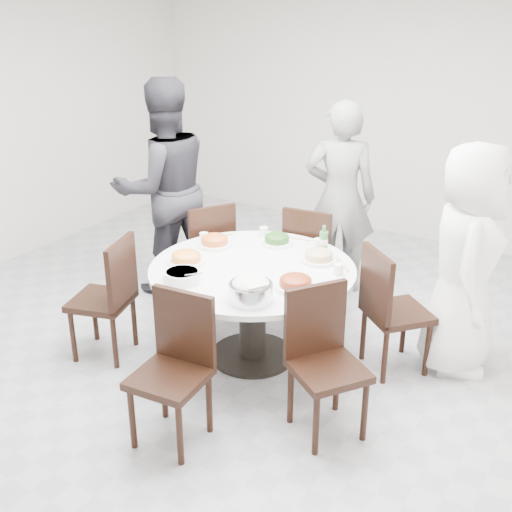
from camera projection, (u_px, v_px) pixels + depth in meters
The scene contains 22 objects.
floor at pixel (245, 343), 5.10m from camera, with size 6.00×6.00×0.01m, color #A3A4A8.
wall_back at pixel (394, 109), 6.91m from camera, with size 6.00×0.01×2.80m, color silver.
dining_table at pixel (252, 313), 4.78m from camera, with size 1.50×1.50×0.75m, color white.
chair_ne at pixel (398, 310), 4.61m from camera, with size 0.42×0.42×0.95m, color black.
chair_n at pixel (314, 257), 5.52m from camera, with size 0.42×0.42×0.95m, color black.
chair_nw at pixel (204, 252), 5.61m from camera, with size 0.42×0.42×0.95m, color black.
chair_sw at pixel (101, 298), 4.79m from camera, with size 0.42×0.42×0.95m, color black.
chair_s at pixel (169, 375), 3.85m from camera, with size 0.42×0.42×0.95m, color black.
chair_se at pixel (329, 367), 3.92m from camera, with size 0.42×0.42×0.95m, color black.
diner_right at pixel (466, 261), 4.51m from camera, with size 0.83×0.54×1.69m, color white.
diner_middle at pixel (340, 198), 5.73m from camera, with size 0.64×0.42×1.75m, color black.
diner_left at pixel (164, 188), 5.70m from camera, with size 0.94×0.73×1.93m, color black.
dish_greens at pixel (277, 241), 5.03m from camera, with size 0.24×0.24×0.06m, color white.
dish_pale at pixel (319, 257), 4.72m from camera, with size 0.26×0.26×0.07m, color white.
dish_orange at pixel (215, 242), 5.00m from camera, with size 0.27×0.27×0.07m, color white.
dish_redbrown at pixel (295, 284), 4.30m from camera, with size 0.28×0.28×0.07m, color white.
dish_tofu at pixel (186, 259), 4.69m from camera, with size 0.28×0.28×0.07m, color white.
rice_bowl at pixel (251, 292), 4.12m from camera, with size 0.29×0.29×0.12m, color silver.
soup_bowl at pixel (182, 276), 4.40m from camera, with size 0.25×0.25×0.08m, color white.
beverage_bottle at pixel (324, 240), 4.83m from camera, with size 0.06×0.06×0.22m, color #2E733D.
tea_cups at pixel (292, 236), 5.10m from camera, with size 0.07×0.07×0.08m, color white.
chopsticks at pixel (297, 240), 5.11m from camera, with size 0.24×0.04×0.01m, color tan, non-canonical shape.
Camera 1 is at (2.39, -3.73, 2.63)m, focal length 45.00 mm.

